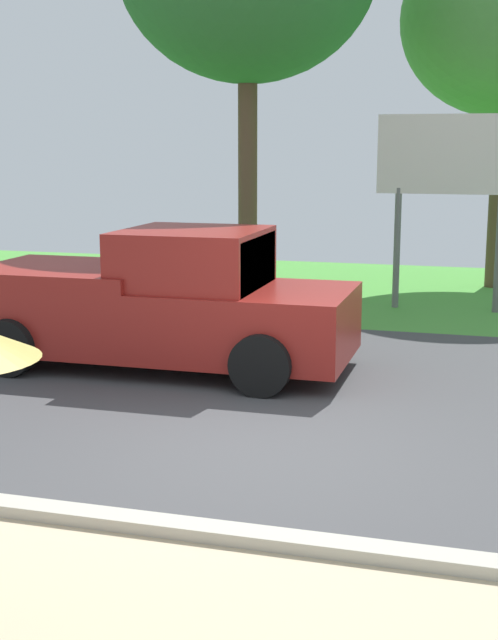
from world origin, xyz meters
TOP-DOWN VIEW (x-y plane):
  - ground_plane at (0.00, 2.95)m, footprint 40.00×22.00m
  - pickup_truck at (-2.14, 2.86)m, footprint 5.20×2.28m
  - roadside_billboard at (1.32, 8.16)m, footprint 2.60×0.12m

SIDE VIEW (x-z plane):
  - ground_plane at x=0.00m, z-range -0.15..0.05m
  - pickup_truck at x=-2.14m, z-range -0.07..1.81m
  - roadside_billboard at x=1.32m, z-range 0.80..4.30m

